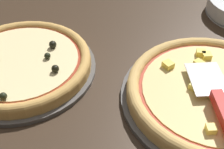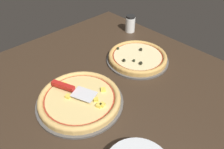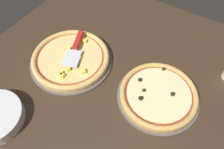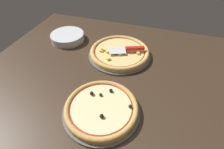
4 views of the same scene
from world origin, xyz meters
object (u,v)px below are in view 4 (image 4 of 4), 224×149
(pizza_back, at_px, (101,108))
(plate_stack, at_px, (68,37))
(serving_spatula, at_px, (130,49))
(pizza_front, at_px, (120,52))

(pizza_back, distance_m, plate_stack, 0.66)
(serving_spatula, height_order, plate_stack, serving_spatula)
(pizza_back, relative_size, plate_stack, 1.43)
(pizza_front, height_order, pizza_back, pizza_back)
(pizza_front, relative_size, serving_spatula, 1.67)
(pizza_back, height_order, serving_spatula, serving_spatula)
(pizza_front, xyz_separation_m, serving_spatula, (-0.06, -0.01, 0.03))
(pizza_front, distance_m, serving_spatula, 0.07)
(pizza_front, distance_m, plate_stack, 0.40)
(plate_stack, bearing_deg, serving_spatula, 173.41)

